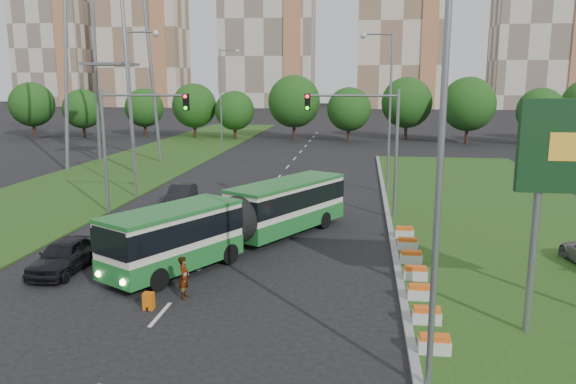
# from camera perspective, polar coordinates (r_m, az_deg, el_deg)

# --- Properties ---
(ground) EXTENTS (360.00, 360.00, 0.00)m
(ground) POSITION_cam_1_polar(r_m,az_deg,el_deg) (26.54, -2.18, -7.49)
(ground) COLOR black
(ground) RESTS_ON ground
(grass_median) EXTENTS (14.00, 60.00, 0.15)m
(grass_median) POSITION_cam_1_polar(r_m,az_deg,el_deg) (34.95, 21.77, -3.53)
(grass_median) COLOR #254B15
(grass_median) RESTS_ON ground
(median_kerb) EXTENTS (0.30, 60.00, 0.18)m
(median_kerb) POSITION_cam_1_polar(r_m,az_deg,el_deg) (33.88, 10.29, -3.32)
(median_kerb) COLOR gray
(median_kerb) RESTS_ON ground
(left_verge) EXTENTS (12.00, 110.00, 0.10)m
(left_verge) POSITION_cam_1_polar(r_m,az_deg,el_deg) (55.17, -16.41, 2.04)
(left_verge) COLOR #254B15
(left_verge) RESTS_ON ground
(lane_markings) EXTENTS (0.20, 100.00, 0.01)m
(lane_markings) POSITION_cam_1_polar(r_m,az_deg,el_deg) (46.14, -1.69, 0.67)
(lane_markings) COLOR silver
(lane_markings) RESTS_ON ground
(flower_planters) EXTENTS (1.10, 13.70, 0.60)m
(flower_planters) POSITION_cam_1_polar(r_m,az_deg,el_deg) (24.85, 12.82, -8.02)
(flower_planters) COLOR silver
(flower_planters) RESTS_ON grass_median
(traffic_mast_median) EXTENTS (5.76, 0.32, 8.00)m
(traffic_mast_median) POSITION_cam_1_polar(r_m,az_deg,el_deg) (34.90, 8.36, 5.96)
(traffic_mast_median) COLOR gray
(traffic_mast_median) RESTS_ON ground
(traffic_mast_left) EXTENTS (5.76, 0.32, 8.00)m
(traffic_mast_left) POSITION_cam_1_polar(r_m,az_deg,el_deg) (36.93, -15.98, 5.93)
(traffic_mast_left) COLOR gray
(traffic_mast_left) RESTS_ON ground
(street_lamps) EXTENTS (36.00, 60.00, 12.00)m
(street_lamps) POSITION_cam_1_polar(r_m,az_deg,el_deg) (35.60, -4.33, 7.20)
(street_lamps) COLOR gray
(street_lamps) RESTS_ON ground
(tree_line) EXTENTS (120.00, 8.00, 9.00)m
(tree_line) POSITION_cam_1_polar(r_m,az_deg,el_deg) (80.06, 11.73, 8.25)
(tree_line) COLOR #194512
(tree_line) RESTS_ON ground
(apartment_tower_west) EXTENTS (26.00, 15.00, 48.00)m
(apartment_tower_west) POSITION_cam_1_polar(r_m,az_deg,el_deg) (188.61, -14.62, 15.75)
(apartment_tower_west) COLOR beige
(apartment_tower_west) RESTS_ON ground
(apartment_tower_cwest) EXTENTS (28.00, 15.00, 52.00)m
(apartment_tower_cwest) POSITION_cam_1_polar(r_m,az_deg,el_deg) (178.03, -2.08, 17.02)
(apartment_tower_cwest) COLOR beige
(apartment_tower_cwest) RESTS_ON ground
(apartment_tower_ceast) EXTENTS (25.00, 15.00, 50.00)m
(apartment_tower_ceast) POSITION_cam_1_polar(r_m,az_deg,el_deg) (175.84, 11.46, 16.55)
(apartment_tower_ceast) COLOR beige
(apartment_tower_ceast) RESTS_ON ground
(apartment_tower_east) EXTENTS (27.00, 15.00, 47.00)m
(apartment_tower_east) POSITION_cam_1_polar(r_m,az_deg,el_deg) (182.57, 24.52, 15.11)
(apartment_tower_east) COLOR beige
(apartment_tower_east) RESTS_ON ground
(midrise_west) EXTENTS (22.00, 14.00, 36.00)m
(midrise_west) POSITION_cam_1_polar(r_m,az_deg,el_deg) (201.20, -22.70, 13.24)
(midrise_west) COLOR beige
(midrise_west) RESTS_ON ground
(articulated_bus) EXTENTS (2.46, 15.77, 2.60)m
(articulated_bus) POSITION_cam_1_polar(r_m,az_deg,el_deg) (28.89, -5.39, -2.67)
(articulated_bus) COLOR silver
(articulated_bus) RESTS_ON ground
(car_left_near) EXTENTS (1.80, 4.45, 1.51)m
(car_left_near) POSITION_cam_1_polar(r_m,az_deg,el_deg) (27.51, -21.77, -5.99)
(car_left_near) COLOR black
(car_left_near) RESTS_ON ground
(car_left_far) EXTENTS (1.88, 4.39, 1.41)m
(car_left_far) POSITION_cam_1_polar(r_m,az_deg,el_deg) (39.56, -10.80, -0.30)
(car_left_far) COLOR black
(car_left_far) RESTS_ON ground
(pedestrian) EXTENTS (0.45, 0.65, 1.71)m
(pedestrian) POSITION_cam_1_polar(r_m,az_deg,el_deg) (22.94, -10.51, -8.52)
(pedestrian) COLOR gray
(pedestrian) RESTS_ON ground
(shopping_trolley) EXTENTS (0.38, 0.41, 0.66)m
(shopping_trolley) POSITION_cam_1_polar(r_m,az_deg,el_deg) (22.31, -13.98, -10.71)
(shopping_trolley) COLOR #D75F0B
(shopping_trolley) RESTS_ON ground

